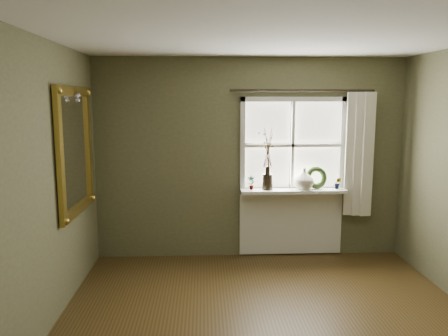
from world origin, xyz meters
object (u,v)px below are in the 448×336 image
dark_jug (267,182)px  wreath (316,180)px  gilt_mirror (75,151)px  cream_vase (304,179)px

dark_jug → wreath: size_ratio=0.69×
wreath → gilt_mirror: size_ratio=0.22×
dark_jug → cream_vase: (0.48, 0.00, 0.04)m
dark_jug → gilt_mirror: 2.38m
wreath → gilt_mirror: (-2.82, -0.85, 0.50)m
wreath → gilt_mirror: 2.99m
cream_vase → dark_jug: bearing=180.0°
dark_jug → cream_vase: 0.48m
dark_jug → gilt_mirror: size_ratio=0.15×
cream_vase → wreath: bearing=13.4°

